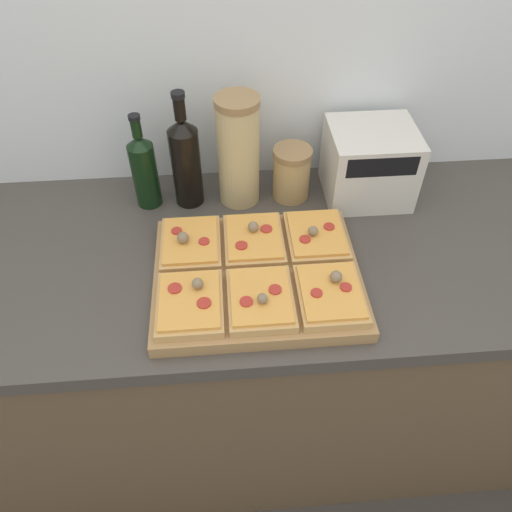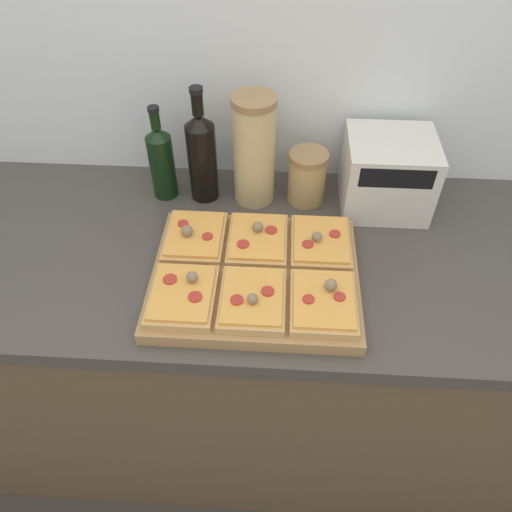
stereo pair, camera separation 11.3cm
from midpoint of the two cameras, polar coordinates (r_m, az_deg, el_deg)
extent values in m
plane|color=#3D3833|center=(1.84, -0.52, -27.12)|extent=(12.00, 12.00, 0.00)
cube|color=silver|center=(1.33, 1.22, 22.91)|extent=(6.00, 0.06, 2.50)
cube|color=brown|center=(1.59, 0.17, -11.32)|extent=(2.60, 0.64, 0.86)
cube|color=#423D38|center=(1.24, 0.21, 0.10)|extent=(2.63, 0.67, 0.04)
cube|color=#A37A4C|center=(1.14, 2.76, -2.49)|extent=(0.47, 0.38, 0.03)
cube|color=tan|center=(1.19, -4.27, 1.94)|extent=(0.14, 0.17, 0.02)
cube|color=gold|center=(1.18, -4.31, 2.43)|extent=(0.13, 0.16, 0.01)
cylinder|color=#AD2D23|center=(1.20, -5.70, 3.59)|extent=(0.03, 0.03, 0.00)
cylinder|color=#AD2D23|center=(1.17, -2.83, 2.12)|extent=(0.03, 0.03, 0.00)
sphere|color=#7F6B51|center=(1.17, -5.15, 2.77)|extent=(0.03, 0.03, 0.03)
cube|color=tan|center=(1.19, 2.92, 1.64)|extent=(0.14, 0.17, 0.02)
cube|color=gold|center=(1.18, 2.94, 2.13)|extent=(0.13, 0.16, 0.01)
cylinder|color=#AD2D23|center=(1.15, 1.35, 1.23)|extent=(0.03, 0.03, 0.00)
cylinder|color=#AD2D23|center=(1.19, 4.49, 2.85)|extent=(0.03, 0.03, 0.00)
sphere|color=#7F6B51|center=(1.18, 2.98, 3.24)|extent=(0.03, 0.03, 0.03)
cube|color=tan|center=(1.20, 10.10, 1.31)|extent=(0.14, 0.17, 0.02)
cube|color=gold|center=(1.19, 10.18, 1.80)|extent=(0.13, 0.16, 0.01)
cylinder|color=#AD2D23|center=(1.16, 8.73, 1.21)|extent=(0.03, 0.03, 0.00)
cylinder|color=#AD2D23|center=(1.20, 11.70, 2.36)|extent=(0.03, 0.03, 0.00)
sphere|color=#7F6B51|center=(1.17, 9.76, 2.06)|extent=(0.02, 0.02, 0.02)
cube|color=tan|center=(1.07, -5.38, -4.81)|extent=(0.14, 0.17, 0.02)
cube|color=gold|center=(1.06, -5.43, -4.33)|extent=(0.13, 0.16, 0.01)
cylinder|color=#AD2D23|center=(1.08, -6.87, -2.81)|extent=(0.03, 0.03, 0.00)
cylinder|color=#AD2D23|center=(1.04, -3.89, -4.84)|extent=(0.03, 0.03, 0.00)
sphere|color=#7F6B51|center=(1.06, -4.32, -2.56)|extent=(0.02, 0.02, 0.02)
cube|color=tan|center=(1.06, 2.67, -5.21)|extent=(0.14, 0.17, 0.02)
cube|color=gold|center=(1.05, 2.69, -4.72)|extent=(0.13, 0.16, 0.01)
cylinder|color=#AD2D23|center=(1.03, 0.93, -5.22)|extent=(0.03, 0.03, 0.00)
cylinder|color=#AD2D23|center=(1.05, 4.43, -4.20)|extent=(0.03, 0.03, 0.00)
sphere|color=#7F6B51|center=(1.03, 2.79, -5.07)|extent=(0.02, 0.02, 0.02)
cube|color=tan|center=(1.07, 10.71, -5.50)|extent=(0.14, 0.17, 0.02)
cube|color=gold|center=(1.06, 10.81, -5.02)|extent=(0.13, 0.16, 0.01)
cylinder|color=#AD2D23|center=(1.05, 9.13, -5.06)|extent=(0.03, 0.03, 0.00)
cylinder|color=#AD2D23|center=(1.07, 12.57, -4.72)|extent=(0.03, 0.03, 0.00)
sphere|color=#7F6B51|center=(1.07, 11.59, -3.41)|extent=(0.03, 0.03, 0.03)
cylinder|color=black|center=(1.35, -8.27, 9.96)|extent=(0.07, 0.07, 0.18)
cone|color=black|center=(1.29, -8.74, 13.64)|extent=(0.07, 0.07, 0.03)
cylinder|color=black|center=(1.27, -8.93, 15.04)|extent=(0.03, 0.03, 0.05)
cylinder|color=black|center=(1.26, -9.08, 16.17)|extent=(0.03, 0.03, 0.01)
cylinder|color=black|center=(1.32, -3.66, 10.52)|extent=(0.08, 0.08, 0.21)
cone|color=black|center=(1.26, -3.93, 15.12)|extent=(0.08, 0.08, 0.03)
cylinder|color=black|center=(1.23, -4.03, 16.89)|extent=(0.03, 0.03, 0.06)
cylinder|color=black|center=(1.22, -4.12, 18.32)|extent=(0.03, 0.03, 0.01)
cylinder|color=tan|center=(1.30, 2.34, 11.47)|extent=(0.11, 0.11, 0.28)
cylinder|color=#937047|center=(1.22, 2.55, 17.25)|extent=(0.11, 0.11, 0.02)
cylinder|color=tan|center=(1.34, 8.26, 8.51)|extent=(0.10, 0.10, 0.13)
cylinder|color=#937047|center=(1.30, 8.59, 11.08)|extent=(0.10, 0.10, 0.02)
cube|color=beige|center=(1.36, 17.13, 8.89)|extent=(0.22, 0.20, 0.19)
cube|color=black|center=(1.25, 18.35, 8.36)|extent=(0.18, 0.01, 0.05)
cube|color=black|center=(1.39, 22.18, 8.76)|extent=(0.02, 0.02, 0.02)
camera|label=1|loc=(0.06, -87.13, 2.91)|focal=35.00mm
camera|label=2|loc=(0.06, 92.87, -2.91)|focal=35.00mm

